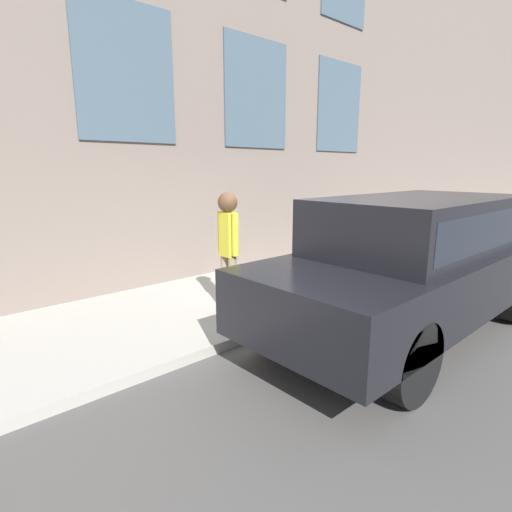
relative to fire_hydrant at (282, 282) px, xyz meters
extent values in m
plane|color=#514F4C|center=(-0.41, -0.22, -0.50)|extent=(80.00, 80.00, 0.00)
cube|color=#B2ADA3|center=(0.94, -0.22, -0.44)|extent=(2.71, 60.00, 0.12)
cube|color=gray|center=(2.45, -0.22, 3.89)|extent=(0.30, 40.00, 8.79)
cube|color=#4C6070|center=(2.28, -4.24, 3.06)|extent=(0.03, 1.61, 2.06)
cube|color=#4C6070|center=(2.28, -1.56, 3.06)|extent=(0.03, 1.61, 2.06)
cube|color=#4C6070|center=(2.28, 1.12, 3.06)|extent=(0.03, 1.61, 2.06)
cylinder|color=#2D7260|center=(0.00, 0.00, -0.36)|extent=(0.31, 0.31, 0.04)
cylinder|color=#2D7260|center=(0.00, 0.00, -0.07)|extent=(0.23, 0.23, 0.61)
sphere|color=#2C5D50|center=(0.00, 0.00, 0.24)|extent=(0.24, 0.24, 0.24)
cylinder|color=black|center=(0.00, 0.00, 0.31)|extent=(0.08, 0.08, 0.10)
cylinder|color=#2D7260|center=(0.00, -0.17, 0.01)|extent=(0.09, 0.10, 0.09)
cylinder|color=#2D7260|center=(0.00, 0.17, 0.01)|extent=(0.09, 0.10, 0.09)
cylinder|color=#998466|center=(0.26, 0.71, 0.03)|extent=(0.12, 0.12, 0.81)
cylinder|color=#998466|center=(0.43, 0.71, 0.03)|extent=(0.12, 0.12, 0.81)
cube|color=yellow|center=(0.35, 0.71, 0.74)|extent=(0.22, 0.15, 0.61)
cylinder|color=yellow|center=(0.19, 0.71, 0.75)|extent=(0.09, 0.09, 0.58)
cylinder|color=yellow|center=(0.50, 0.71, 0.75)|extent=(0.09, 0.09, 0.58)
sphere|color=brown|center=(0.35, 0.71, 1.17)|extent=(0.27, 0.27, 0.27)
cylinder|color=black|center=(-2.38, 0.76, -0.10)|extent=(0.24, 0.80, 0.80)
cylinder|color=black|center=(-0.78, 0.76, -0.10)|extent=(0.24, 0.80, 0.80)
cylinder|color=black|center=(-0.78, -2.25, -0.10)|extent=(0.24, 0.80, 0.80)
cube|color=black|center=(-1.58, -0.75, 0.25)|extent=(1.84, 4.85, 0.70)
cube|color=black|center=(-1.58, -0.87, 0.94)|extent=(1.62, 3.01, 0.67)
cube|color=#1E232D|center=(-1.58, -0.87, 0.94)|extent=(1.63, 2.77, 0.43)
camera|label=1|loc=(-3.91, 4.03, 1.62)|focal=28.00mm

